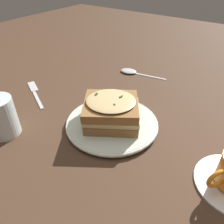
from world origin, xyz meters
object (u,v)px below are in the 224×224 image
Objects in this scene: dinner_plate at (112,123)px; sandwich at (112,111)px; fork at (34,91)px; spoon at (131,72)px; water_glass at (1,117)px.

sandwich is at bearing -5.44° from dinner_plate.
spoon is at bearing -5.27° from fork.
spoon is at bearing -158.01° from sandwich.
spoon is (-0.29, -0.12, -0.00)m from dinner_plate.
water_glass is at bearing -121.32° from fork.
water_glass reaches higher than dinner_plate.
water_glass is at bearing 160.56° from spoon.
dinner_plate is at bearing 131.04° from water_glass.
dinner_plate is 1.42× the size of fork.
dinner_plate is 0.26m from water_glass.
fork is 0.95× the size of spoon.
water_glass reaches higher than spoon.
fork is at bearing -89.13° from dinner_plate.
dinner_plate is at bearing 174.56° from sandwich.
water_glass is (0.17, -0.20, 0.04)m from dinner_plate.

